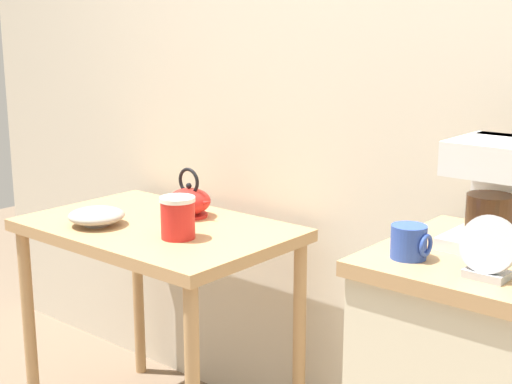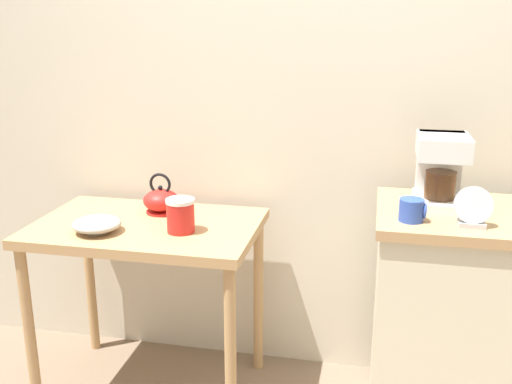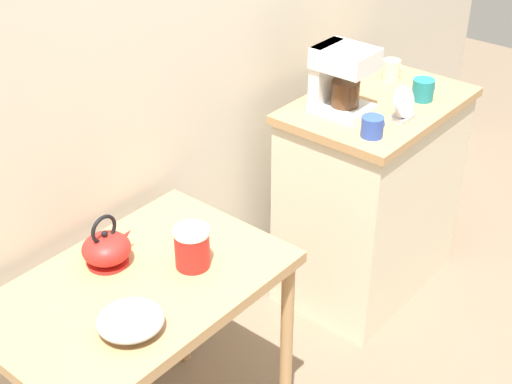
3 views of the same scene
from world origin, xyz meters
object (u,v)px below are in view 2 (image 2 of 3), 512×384
at_px(canister_enamel, 181,215).
at_px(coffee_maker, 441,166).
at_px(bowl_stoneware, 97,224).
at_px(table_clock, 473,209).
at_px(teakettle, 161,200).
at_px(mug_blue, 412,210).

height_order(canister_enamel, coffee_maker, coffee_maker).
bearing_deg(bowl_stoneware, table_clock, -1.65).
xyz_separation_m(teakettle, mug_blue, (1.01, -0.30, 0.12)).
bearing_deg(mug_blue, teakettle, 163.35).
bearing_deg(mug_blue, bowl_stoneware, 178.88).
height_order(teakettle, canister_enamel, teakettle).
bearing_deg(canister_enamel, mug_blue, -6.27).
distance_m(teakettle, mug_blue, 1.06).
relative_size(bowl_stoneware, table_clock, 1.39).
bearing_deg(table_clock, coffee_maker, 109.98).
distance_m(bowl_stoneware, mug_blue, 1.18).
distance_m(bowl_stoneware, coffee_maker, 1.32).
bearing_deg(bowl_stoneware, canister_enamel, 12.61).
distance_m(canister_enamel, table_clock, 1.06).
distance_m(bowl_stoneware, table_clock, 1.37).
bearing_deg(coffee_maker, bowl_stoneware, -171.06).
xyz_separation_m(canister_enamel, mug_blue, (0.86, -0.09, 0.11)).
height_order(coffee_maker, table_clock, coffee_maker).
bearing_deg(canister_enamel, bowl_stoneware, -167.39).
height_order(mug_blue, table_clock, table_clock).
height_order(teakettle, table_clock, table_clock).
bearing_deg(table_clock, mug_blue, 175.09).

